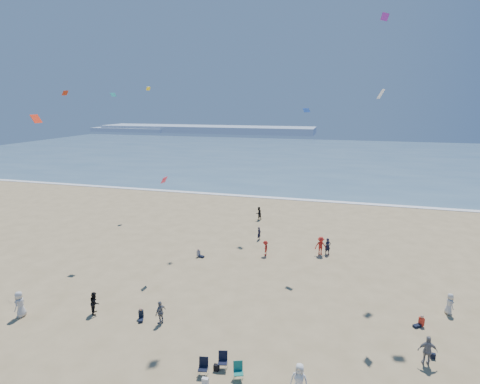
# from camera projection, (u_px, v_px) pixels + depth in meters

# --- Properties ---
(ocean) EXTENTS (220.00, 100.00, 0.06)m
(ocean) POSITION_uv_depth(u_px,v_px,m) (313.00, 156.00, 106.24)
(ocean) COLOR #476B84
(ocean) RESTS_ON ground
(surf_line) EXTENTS (220.00, 1.20, 0.08)m
(surf_line) POSITION_uv_depth(u_px,v_px,m) (289.00, 199.00, 59.31)
(surf_line) COLOR white
(surf_line) RESTS_ON ground
(headland_far) EXTENTS (110.00, 20.00, 3.20)m
(headland_far) POSITION_uv_depth(u_px,v_px,m) (206.00, 129.00, 191.52)
(headland_far) COLOR #7A8EA8
(headland_far) RESTS_ON ground
(headland_near) EXTENTS (40.00, 14.00, 2.00)m
(headland_near) POSITION_uv_depth(u_px,v_px,m) (131.00, 130.00, 197.15)
(headland_near) COLOR #7A8EA8
(headland_near) RESTS_ON ground
(standing_flyers) EXTENTS (30.40, 34.50, 1.92)m
(standing_flyers) POSITION_uv_depth(u_px,v_px,m) (274.00, 297.00, 27.73)
(standing_flyers) COLOR black
(standing_flyers) RESTS_ON ground
(seated_group) EXTENTS (20.06, 22.38, 0.84)m
(seated_group) POSITION_uv_depth(u_px,v_px,m) (243.00, 329.00, 24.59)
(seated_group) COLOR silver
(seated_group) RESTS_ON ground
(chair_cluster) EXTENTS (2.73, 1.51, 1.00)m
(chair_cluster) POSITION_uv_depth(u_px,v_px,m) (221.00, 367.00, 20.96)
(chair_cluster) COLOR black
(chair_cluster) RESTS_ON ground
(white_tote) EXTENTS (0.35, 0.20, 0.40)m
(white_tote) POSITION_uv_depth(u_px,v_px,m) (205.00, 381.00, 20.29)
(white_tote) COLOR silver
(white_tote) RESTS_ON ground
(black_backpack) EXTENTS (0.30, 0.22, 0.38)m
(black_backpack) POSITION_uv_depth(u_px,v_px,m) (216.00, 368.00, 21.37)
(black_backpack) COLOR black
(black_backpack) RESTS_ON ground
(navy_bag) EXTENTS (0.28, 0.18, 0.34)m
(navy_bag) POSITION_uv_depth(u_px,v_px,m) (433.00, 356.00, 22.38)
(navy_bag) COLOR black
(navy_bag) RESTS_ON ground
(kites_aloft) EXTENTS (38.22, 40.66, 27.73)m
(kites_aloft) POSITION_uv_depth(u_px,v_px,m) (377.00, 103.00, 23.39)
(kites_aloft) COLOR pink
(kites_aloft) RESTS_ON ground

